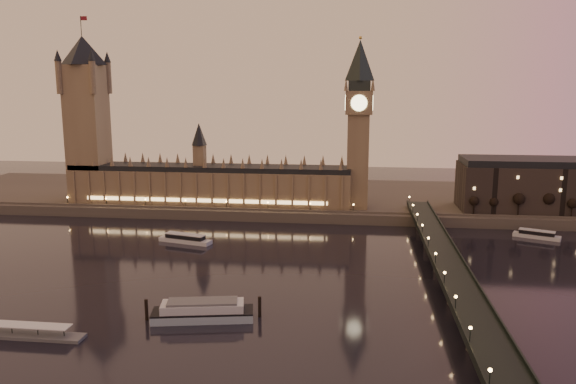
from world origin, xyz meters
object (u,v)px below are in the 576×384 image
Objects in this scene: cruise_boat_a at (185,239)px; cruise_boat_b at (537,235)px; pontoon_pier at (27,334)px; moored_barge at (203,311)px.

cruise_boat_b is (185.74, 31.77, -0.11)m from cruise_boat_a.
cruise_boat_a is 0.78× the size of pontoon_pier.
pontoon_pier is at bearing -169.54° from moored_barge.
moored_barge reaches higher than cruise_boat_a.
cruise_boat_b is 251.10m from pontoon_pier.
cruise_boat_a is 117.41m from pontoon_pier.
cruise_boat_a is at bearing -146.66° from cruise_boat_b.
moored_barge is at bearing 21.28° from pontoon_pier.
cruise_boat_b is 0.60× the size of moored_barge.
moored_barge is (35.95, -95.45, 1.11)m from cruise_boat_a.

